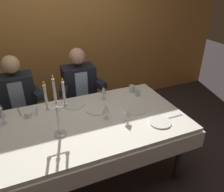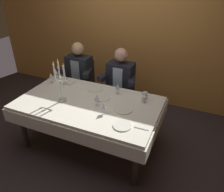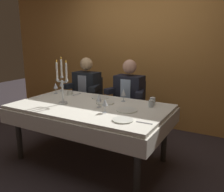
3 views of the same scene
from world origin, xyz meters
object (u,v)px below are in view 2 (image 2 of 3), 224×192
(water_tumbler_0, at_px, (145,95))
(coffee_cup_0, at_px, (65,83))
(dining_table, at_px, (89,109))
(dinner_plate_0, at_px, (95,88))
(wine_glass_2, at_px, (104,106))
(wine_glass_4, at_px, (97,98))
(dinner_plate_3, at_px, (123,109))
(seated_diner_1, at_px, (121,78))
(wine_glass_3, at_px, (51,76))
(candelabra, at_px, (61,85))
(seated_diner_0, at_px, (80,70))
(wine_glass_0, at_px, (118,87))
(dinner_plate_1, at_px, (102,98))
(water_tumbler_1, at_px, (144,99))
(dinner_plate_2, at_px, (122,126))
(wine_glass_1, at_px, (56,72))

(water_tumbler_0, relative_size, coffee_cup_0, 0.69)
(dining_table, distance_m, dinner_plate_0, 0.40)
(wine_glass_2, distance_m, wine_glass_4, 0.22)
(dinner_plate_3, distance_m, seated_diner_1, 0.96)
(wine_glass_3, distance_m, water_tumbler_0, 1.48)
(candelabra, height_order, seated_diner_0, candelabra)
(wine_glass_0, relative_size, seated_diner_1, 0.13)
(dinner_plate_1, bearing_deg, wine_glass_2, -59.37)
(seated_diner_1, bearing_deg, dinner_plate_3, -66.48)
(dining_table, distance_m, water_tumbler_0, 0.79)
(coffee_cup_0, height_order, seated_diner_0, seated_diner_0)
(seated_diner_0, bearing_deg, seated_diner_1, 0.00)
(candelabra, distance_m, wine_glass_2, 0.67)
(wine_glass_2, height_order, seated_diner_1, seated_diner_1)
(dinner_plate_1, distance_m, water_tumbler_1, 0.58)
(candelabra, bearing_deg, wine_glass_0, 37.97)
(candelabra, xyz_separation_m, water_tumbler_1, (1.02, 0.40, -0.20))
(dinner_plate_2, height_order, wine_glass_4, wine_glass_4)
(wine_glass_3, xyz_separation_m, water_tumbler_0, (1.48, 0.12, -0.07))
(dinner_plate_3, height_order, wine_glass_1, wine_glass_1)
(candelabra, relative_size, wine_glass_0, 3.60)
(dinner_plate_0, height_order, coffee_cup_0, coffee_cup_0)
(water_tumbler_1, bearing_deg, dining_table, -157.04)
(dinner_plate_1, distance_m, wine_glass_4, 0.22)
(dinner_plate_2, relative_size, wine_glass_4, 1.32)
(wine_glass_2, relative_size, seated_diner_0, 0.13)
(wine_glass_0, relative_size, water_tumbler_0, 1.80)
(wine_glass_1, bearing_deg, coffee_cup_0, -26.91)
(water_tumbler_0, xyz_separation_m, water_tumbler_1, (0.02, -0.10, -0.00))
(water_tumbler_1, distance_m, seated_diner_0, 1.48)
(dinner_plate_1, bearing_deg, coffee_cup_0, 167.75)
(water_tumbler_0, distance_m, water_tumbler_1, 0.11)
(dinner_plate_1, distance_m, water_tumbler_0, 0.60)
(water_tumbler_0, bearing_deg, dinner_plate_3, -113.22)
(wine_glass_1, relative_size, wine_glass_2, 1.00)
(wine_glass_0, relative_size, coffee_cup_0, 1.24)
(seated_diner_1, bearing_deg, dinner_plate_1, -89.90)
(dinner_plate_2, distance_m, wine_glass_4, 0.55)
(dinner_plate_1, height_order, wine_glass_4, wine_glass_4)
(dinner_plate_1, height_order, water_tumbler_1, water_tumbler_1)
(wine_glass_2, height_order, wine_glass_3, same)
(dinner_plate_3, bearing_deg, candelabra, -171.85)
(dinner_plate_0, bearing_deg, water_tumbler_1, -5.75)
(candelabra, xyz_separation_m, dinner_plate_3, (0.84, 0.12, -0.24))
(dinner_plate_3, relative_size, coffee_cup_0, 1.83)
(wine_glass_2, bearing_deg, wine_glass_3, 158.18)
(wine_glass_2, relative_size, coffee_cup_0, 1.24)
(candelabra, relative_size, water_tumbler_1, 7.12)
(dining_table, bearing_deg, seated_diner_1, 82.37)
(candelabra, xyz_separation_m, wine_glass_3, (-0.47, 0.39, -0.13))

